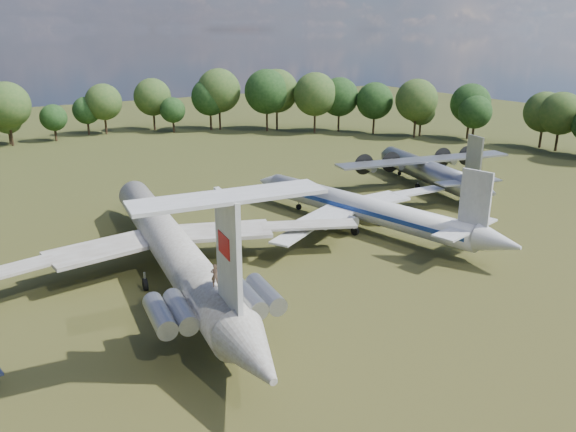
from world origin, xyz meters
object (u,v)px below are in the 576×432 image
il62_airliner (171,252)px  person_on_il62 (215,275)px  tu104_jet (362,212)px  an12_transport (427,174)px

il62_airliner → person_on_il62: person_on_il62 is taller
il62_airliner → tu104_jet: bearing=9.7°
person_on_il62 → il62_airliner: bearing=-66.8°
il62_airliner → an12_transport: il62_airliner is taller
person_on_il62 → tu104_jet: bearing=-119.4°
il62_airliner → an12_transport: bearing=20.5°
il62_airliner → an12_transport: size_ratio=1.63×
il62_airliner → tu104_jet: 25.28m
an12_transport → il62_airliner: bearing=-154.5°
an12_transport → person_on_il62: bearing=-139.8°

